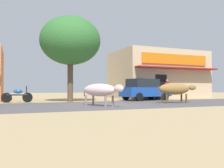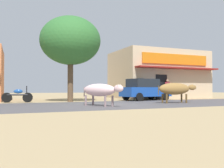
{
  "view_description": "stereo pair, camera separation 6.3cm",
  "coord_description": "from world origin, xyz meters",
  "px_view_note": "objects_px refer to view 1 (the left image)",
  "views": [
    {
      "loc": [
        -4.78,
        -12.63,
        0.9
      ],
      "look_at": [
        1.15,
        1.65,
        1.2
      ],
      "focal_mm": 38.72,
      "sensor_mm": 36.0,
      "label": 1
    },
    {
      "loc": [
        -4.72,
        -12.66,
        0.9
      ],
      "look_at": [
        1.15,
        1.65,
        1.2
      ],
      "focal_mm": 38.72,
      "sensor_mm": 36.0,
      "label": 2
    }
  ],
  "objects_px": {
    "roadside_tree": "(70,41)",
    "parked_hatchback_car": "(145,89)",
    "pedestrian_by_shop": "(167,87)",
    "cow_near_brown": "(100,90)",
    "parked_motorcycle": "(18,95)",
    "cow_far_dark": "(175,89)"
  },
  "relations": [
    {
      "from": "roadside_tree",
      "to": "cow_near_brown",
      "type": "relative_size",
      "value": 2.13
    },
    {
      "from": "cow_far_dark",
      "to": "cow_near_brown",
      "type": "bearing_deg",
      "value": -173.24
    },
    {
      "from": "roadside_tree",
      "to": "cow_near_brown",
      "type": "xyz_separation_m",
      "value": [
        0.53,
        -4.55,
        -3.36
      ]
    },
    {
      "from": "roadside_tree",
      "to": "cow_near_brown",
      "type": "height_order",
      "value": "roadside_tree"
    },
    {
      "from": "parked_hatchback_car",
      "to": "parked_motorcycle",
      "type": "relative_size",
      "value": 2.22
    },
    {
      "from": "parked_hatchback_car",
      "to": "roadside_tree",
      "type": "bearing_deg",
      "value": 179.25
    },
    {
      "from": "parked_motorcycle",
      "to": "parked_hatchback_car",
      "type": "bearing_deg",
      "value": -2.68
    },
    {
      "from": "parked_motorcycle",
      "to": "cow_near_brown",
      "type": "xyz_separation_m",
      "value": [
        3.89,
        -4.9,
        0.34
      ]
    },
    {
      "from": "parked_hatchback_car",
      "to": "pedestrian_by_shop",
      "type": "height_order",
      "value": "pedestrian_by_shop"
    },
    {
      "from": "parked_motorcycle",
      "to": "cow_near_brown",
      "type": "height_order",
      "value": "cow_near_brown"
    },
    {
      "from": "roadside_tree",
      "to": "parked_hatchback_car",
      "type": "xyz_separation_m",
      "value": [
        5.81,
        -0.08,
        -3.33
      ]
    },
    {
      "from": "parked_hatchback_car",
      "to": "pedestrian_by_shop",
      "type": "bearing_deg",
      "value": 19.05
    },
    {
      "from": "cow_near_brown",
      "to": "cow_far_dark",
      "type": "xyz_separation_m",
      "value": [
        5.22,
        0.62,
        0.06
      ]
    },
    {
      "from": "cow_near_brown",
      "to": "pedestrian_by_shop",
      "type": "relative_size",
      "value": 1.62
    },
    {
      "from": "cow_far_dark",
      "to": "parked_hatchback_car",
      "type": "bearing_deg",
      "value": 89.16
    },
    {
      "from": "parked_motorcycle",
      "to": "cow_far_dark",
      "type": "xyz_separation_m",
      "value": [
        9.11,
        -4.28,
        0.41
      ]
    },
    {
      "from": "roadside_tree",
      "to": "parked_hatchback_car",
      "type": "bearing_deg",
      "value": -0.75
    },
    {
      "from": "parked_hatchback_car",
      "to": "cow_far_dark",
      "type": "distance_m",
      "value": 3.85
    },
    {
      "from": "cow_near_brown",
      "to": "pedestrian_by_shop",
      "type": "bearing_deg",
      "value": 34.0
    },
    {
      "from": "parked_motorcycle",
      "to": "pedestrian_by_shop",
      "type": "distance_m",
      "value": 11.95
    },
    {
      "from": "cow_near_brown",
      "to": "roadside_tree",
      "type": "bearing_deg",
      "value": 96.69
    },
    {
      "from": "parked_motorcycle",
      "to": "pedestrian_by_shop",
      "type": "xyz_separation_m",
      "value": [
        11.93,
        0.53,
        0.52
      ]
    }
  ]
}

